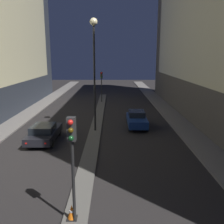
% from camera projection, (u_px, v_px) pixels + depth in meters
% --- Properties ---
extents(median_strip, '(1.04, 36.82, 0.10)m').
position_uv_depth(median_strip, '(96.00, 123.00, 24.83)').
color(median_strip, '#56544F').
rests_on(median_strip, ground).
extents(traffic_light_near, '(0.32, 0.42, 4.26)m').
position_uv_depth(traffic_light_near, '(71.00, 147.00, 9.25)').
color(traffic_light_near, black).
rests_on(traffic_light_near, median_strip).
extents(traffic_light_mid, '(0.32, 0.42, 4.26)m').
position_uv_depth(traffic_light_mid, '(101.00, 80.00, 35.27)').
color(traffic_light_mid, black).
rests_on(traffic_light_mid, median_strip).
extents(street_lamp, '(0.63, 0.63, 9.46)m').
position_uv_depth(street_lamp, '(93.00, 50.00, 20.63)').
color(street_lamp, black).
rests_on(street_lamp, median_strip).
extents(traffic_cone_far, '(0.42, 0.42, 0.61)m').
position_uv_depth(traffic_cone_far, '(71.00, 212.00, 10.02)').
color(traffic_cone_far, black).
rests_on(traffic_cone_far, median_strip).
extents(car_left_lane, '(1.92, 4.64, 1.39)m').
position_uv_depth(car_left_lane, '(43.00, 133.00, 19.39)').
color(car_left_lane, black).
rests_on(car_left_lane, ground).
extents(car_right_lane, '(1.70, 4.13, 1.51)m').
position_uv_depth(car_right_lane, '(136.00, 119.00, 23.35)').
color(car_right_lane, navy).
rests_on(car_right_lane, ground).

